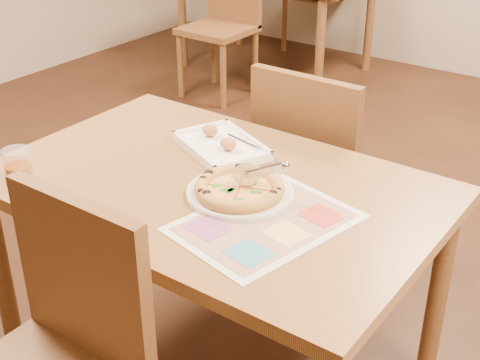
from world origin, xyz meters
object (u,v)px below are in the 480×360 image
Objects in this scene: chair_far at (315,156)px; menu at (265,222)px; dining_table at (214,207)px; pizza at (239,189)px; plate at (240,193)px; chair_near at (59,336)px; pizza_cutter at (260,172)px; bg_chair_near at (226,9)px; appetizer_tray at (221,146)px; glass_tumbler at (19,169)px.

chair_far reaches higher than menu.
dining_table is 5.16× the size of pizza.
pizza reaches higher than dining_table.
chair_near is at bearing -100.82° from plate.
pizza_cutter reaches higher than pizza.
menu is at bearing -51.17° from bg_chair_near.
chair_near is 1.00× the size of chair_far.
plate is at bearing -52.36° from bg_chair_near.
appetizer_tray is 0.62m from glass_tumbler.
pizza is 0.64m from glass_tumbler.
plate is (0.11, 0.58, 0.16)m from chair_near.
dining_table is 4.32× the size of plate.
glass_tumbler reaches higher than pizza.
appetizer_tray is at bearing 74.17° from chair_far.
glass_tumbler is (-0.56, -0.31, 0.04)m from plate.
chair_far is at bearing 64.22° from glass_tumbler.
bg_chair_near is at bearing -44.94° from chair_far.
appetizer_tray reaches higher than dining_table.
menu is at bearing -29.84° from plate.
chair_near reaches higher than plate.
dining_table is 0.28m from menu.
chair_near and bg_chair_near have the same top height.
pizza_cutter reaches higher than menu.
menu is (0.70, 0.23, -0.04)m from glass_tumbler.
chair_near is at bearing 90.00° from chair_far.
chair_near is 1.30× the size of appetizer_tray.
chair_near is 0.67m from pizza_cutter.
dining_table is 2.77× the size of bg_chair_near.
pizza_cutter reaches higher than appetizer_tray.
bg_chair_near is 3.50× the size of pizza_cutter.
bg_chair_near reaches higher than pizza.
menu is at bearing 109.62° from chair_far.
chair_near is 0.61m from plate.
glass_tumbler reaches higher than dining_table.
chair_far reaches higher than pizza_cutter.
bg_chair_near is at bearing 127.64° from plate.
dining_table is 3.58× the size of appetizer_tray.
dining_table is 2.77× the size of chair_far.
menu is (0.25, 0.50, 0.16)m from chair_near.
glass_tumbler reaches higher than menu.
chair_far is 1.02× the size of menu.
pizza_cutter reaches higher than dining_table.
appetizer_tray is at bearing 141.51° from menu.
pizza is (1.72, -2.23, 0.18)m from bg_chair_near.
chair_far is 1.87× the size of pizza.
chair_far is 0.65m from plate.
chair_near is (0.00, -0.60, -0.07)m from dining_table.
plate is (0.11, -0.62, 0.16)m from chair_far.
dining_table is 2.77× the size of chair_near.
pizza_cutter is 0.37× the size of appetizer_tray.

